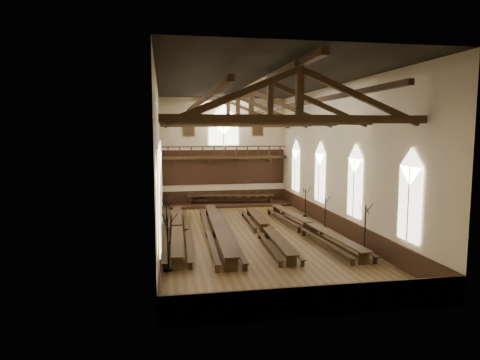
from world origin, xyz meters
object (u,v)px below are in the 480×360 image
Objects in this scene: refectory_row_d at (310,226)px; high_table at (231,196)px; refectory_row_c at (266,228)px; candelabrum_left_mid at (167,229)px; refectory_row_a at (177,228)px; candelabrum_left_far at (166,212)px; candelabrum_right_far at (305,208)px; refectory_row_b at (218,227)px; candelabrum_left_near at (168,254)px; candelabrum_right_mid at (325,218)px; dais at (231,204)px; candelabrum_right_near at (365,237)px.

refectory_row_d is 12.46m from high_table.
candelabrum_left_mid is (-6.47, -0.73, 0.36)m from refectory_row_c.
refectory_row_a is 12.35m from high_table.
refectory_row_d is at bearing -31.83° from candelabrum_left_far.
candelabrum_right_far is (10.42, 4.86, 0.17)m from refectory_row_a.
candelabrum_left_mid is at bearing -175.56° from refectory_row_d.
candelabrum_left_far reaches higher than refectory_row_d.
refectory_row_b is 6.44m from candelabrum_left_far.
candelabrum_left_near is 12.03m from candelabrum_left_far.
candelabrum_left_far is at bearing 178.83° from candelabrum_right_far.
candelabrum_left_far is 0.98× the size of candelabrum_right_far.
candelabrum_right_mid is at bearing 16.65° from refectory_row_c.
candelabrum_left_mid is at bearing -115.25° from high_table.
candelabrum_left_near is at bearing -108.31° from dais.
high_table is at bearing 129.12° from candelabrum_right_far.
refectory_row_c is at bearing -179.96° from refectory_row_d.
candelabrum_left_far is (-9.49, 5.89, 0.15)m from refectory_row_d.
candelabrum_right_far is (0.00, 4.29, 0.00)m from candelabrum_right_mid.
candelabrum_right_far reaches higher than refectory_row_c.
candelabrum_right_near reaches higher than candelabrum_left_far.
refectory_row_a reaches higher than refectory_row_c.
candelabrum_left_mid reaches higher than refectory_row_d.
candelabrum_left_mid reaches higher than candelabrum_right_far.
refectory_row_b is 1.33× the size of dais.
refectory_row_a is 10.43m from candelabrum_right_mid.
dais is at bearing 71.69° from candelabrum_left_near.
refectory_row_a is 4.99× the size of candelabrum_left_near.
refectory_row_d is at bearing 0.04° from refectory_row_c.
candelabrum_left_mid is (-5.99, -12.69, 0.76)m from dais.
candelabrum_right_near is (10.42, -5.53, 0.30)m from refectory_row_a.
candelabrum_right_far is (7.78, 5.29, 0.12)m from refectory_row_b.
candelabrum_right_near is at bearing -72.96° from high_table.
candelabrum_right_near is at bearing -19.76° from candelabrum_left_mid.
candelabrum_right_mid reaches higher than refectory_row_c.
candelabrum_right_near reaches higher than refectory_row_d.
refectory_row_b is 5.22× the size of candelabrum_left_near.
refectory_row_c is at bearing -129.22° from candelabrum_right_far.
candelabrum_right_near is (11.10, -10.62, 0.15)m from candelabrum_left_far.
refectory_row_b is 3.18m from refectory_row_c.
refectory_row_c is 4.91× the size of candelabrum_left_mid.
refectory_row_d is at bearing -73.65° from high_table.
candelabrum_right_mid is (4.63, 1.38, 0.21)m from refectory_row_c.
high_table is 3.44× the size of candelabrum_right_far.
dais is 3.94× the size of candelabrum_left_near.
refectory_row_d is at bearing -5.23° from refectory_row_a.
candelabrum_right_near is (1.61, -4.72, 0.29)m from refectory_row_d.
refectory_row_b is 6.19m from refectory_row_d.
dais is at bearing 45.35° from candelabrum_left_far.
high_table is at bearing 115.81° from candelabrum_right_mid.
candelabrum_left_near reaches higher than high_table.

